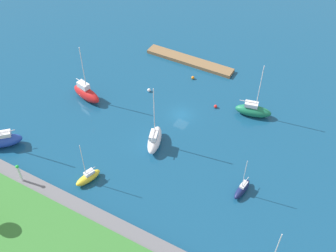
{
  "coord_description": "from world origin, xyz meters",
  "views": [
    {
      "loc": [
        -25.18,
        51.3,
        52.4
      ],
      "look_at": [
        0.0,
        5.32,
        1.5
      ],
      "focal_mm": 42.46,
      "sensor_mm": 36.0,
      "label": 1
    }
  ],
  "objects_px": {
    "sailboat_red_off_beacon": "(86,93)",
    "sailboat_white_along_channel": "(155,139)",
    "sailboat_navy_far_south": "(242,189)",
    "sailboat_green_far_north": "(253,110)",
    "mooring_buoy_white": "(149,90)",
    "mooring_buoy_orange": "(193,78)",
    "pier_dock": "(189,61)",
    "sailboat_yellow_outer_mooring": "(88,177)",
    "mooring_buoy_red": "(216,106)",
    "sailboat_blue_inner_mooring": "(3,140)",
    "harbor_beacon": "(19,172)"
  },
  "relations": [
    {
      "from": "mooring_buoy_red",
      "to": "harbor_beacon",
      "type": "bearing_deg",
      "value": 58.53
    },
    {
      "from": "sailboat_yellow_outer_mooring",
      "to": "sailboat_blue_inner_mooring",
      "type": "relative_size",
      "value": 0.67
    },
    {
      "from": "harbor_beacon",
      "to": "sailboat_white_along_channel",
      "type": "xyz_separation_m",
      "value": [
        -14.43,
        -18.01,
        -1.76
      ]
    },
    {
      "from": "harbor_beacon",
      "to": "mooring_buoy_white",
      "type": "relative_size",
      "value": 5.13
    },
    {
      "from": "mooring_buoy_orange",
      "to": "pier_dock",
      "type": "bearing_deg",
      "value": -56.84
    },
    {
      "from": "mooring_buoy_red",
      "to": "mooring_buoy_white",
      "type": "distance_m",
      "value": 14.33
    },
    {
      "from": "sailboat_green_far_north",
      "to": "sailboat_yellow_outer_mooring",
      "type": "bearing_deg",
      "value": -135.53
    },
    {
      "from": "sailboat_navy_far_south",
      "to": "sailboat_green_far_north",
      "type": "height_order",
      "value": "sailboat_green_far_north"
    },
    {
      "from": "sailboat_navy_far_south",
      "to": "mooring_buoy_red",
      "type": "height_order",
      "value": "sailboat_navy_far_south"
    },
    {
      "from": "pier_dock",
      "to": "harbor_beacon",
      "type": "relative_size",
      "value": 5.54
    },
    {
      "from": "sailboat_yellow_outer_mooring",
      "to": "mooring_buoy_red",
      "type": "distance_m",
      "value": 29.06
    },
    {
      "from": "pier_dock",
      "to": "mooring_buoy_red",
      "type": "xyz_separation_m",
      "value": [
        -11.5,
        11.49,
        -0.05
      ]
    },
    {
      "from": "mooring_buoy_white",
      "to": "mooring_buoy_orange",
      "type": "bearing_deg",
      "value": -126.56
    },
    {
      "from": "sailboat_blue_inner_mooring",
      "to": "mooring_buoy_white",
      "type": "relative_size",
      "value": 17.92
    },
    {
      "from": "sailboat_red_off_beacon",
      "to": "mooring_buoy_orange",
      "type": "distance_m",
      "value": 22.87
    },
    {
      "from": "sailboat_blue_inner_mooring",
      "to": "mooring_buoy_orange",
      "type": "bearing_deg",
      "value": -164.7
    },
    {
      "from": "harbor_beacon",
      "to": "sailboat_green_far_north",
      "type": "bearing_deg",
      "value": -128.54
    },
    {
      "from": "harbor_beacon",
      "to": "sailboat_yellow_outer_mooring",
      "type": "xyz_separation_m",
      "value": [
        -8.87,
        -5.74,
        -2.33
      ]
    },
    {
      "from": "mooring_buoy_white",
      "to": "mooring_buoy_orange",
      "type": "relative_size",
      "value": 1.08
    },
    {
      "from": "sailboat_green_far_north",
      "to": "mooring_buoy_orange",
      "type": "distance_m",
      "value": 16.02
    },
    {
      "from": "sailboat_navy_far_south",
      "to": "sailboat_green_far_north",
      "type": "relative_size",
      "value": 0.67
    },
    {
      "from": "sailboat_red_off_beacon",
      "to": "sailboat_white_along_channel",
      "type": "relative_size",
      "value": 0.98
    },
    {
      "from": "sailboat_white_along_channel",
      "to": "sailboat_green_far_north",
      "type": "xyz_separation_m",
      "value": [
        -12.69,
        -16.04,
        -0.15
      ]
    },
    {
      "from": "pier_dock",
      "to": "sailboat_green_far_north",
      "type": "relative_size",
      "value": 1.76
    },
    {
      "from": "sailboat_green_far_north",
      "to": "mooring_buoy_red",
      "type": "relative_size",
      "value": 17.62
    },
    {
      "from": "mooring_buoy_white",
      "to": "pier_dock",
      "type": "bearing_deg",
      "value": -101.3
    },
    {
      "from": "pier_dock",
      "to": "sailboat_red_off_beacon",
      "type": "xyz_separation_m",
      "value": [
        12.53,
        21.57,
        1.15
      ]
    },
    {
      "from": "sailboat_navy_far_south",
      "to": "mooring_buoy_orange",
      "type": "xyz_separation_m",
      "value": [
        20.12,
        -23.13,
        -0.42
      ]
    },
    {
      "from": "sailboat_white_along_channel",
      "to": "mooring_buoy_white",
      "type": "bearing_deg",
      "value": 16.18
    },
    {
      "from": "pier_dock",
      "to": "sailboat_red_off_beacon",
      "type": "height_order",
      "value": "sailboat_red_off_beacon"
    },
    {
      "from": "pier_dock",
      "to": "mooring_buoy_red",
      "type": "distance_m",
      "value": 16.26
    },
    {
      "from": "mooring_buoy_red",
      "to": "sailboat_green_far_north",
      "type": "bearing_deg",
      "value": -168.59
    },
    {
      "from": "sailboat_navy_far_south",
      "to": "mooring_buoy_white",
      "type": "xyz_separation_m",
      "value": [
        26.22,
        -14.9,
        -0.4
      ]
    },
    {
      "from": "harbor_beacon",
      "to": "sailboat_white_along_channel",
      "type": "bearing_deg",
      "value": -128.71
    },
    {
      "from": "pier_dock",
      "to": "sailboat_green_far_north",
      "type": "bearing_deg",
      "value": 151.74
    },
    {
      "from": "mooring_buoy_orange",
      "to": "sailboat_yellow_outer_mooring",
      "type": "bearing_deg",
      "value": 84.84
    },
    {
      "from": "sailboat_navy_far_south",
      "to": "sailboat_yellow_outer_mooring",
      "type": "distance_m",
      "value": 25.17
    },
    {
      "from": "sailboat_green_far_north",
      "to": "mooring_buoy_red",
      "type": "xyz_separation_m",
      "value": [
        7.17,
        1.45,
        -0.92
      ]
    },
    {
      "from": "pier_dock",
      "to": "sailboat_yellow_outer_mooring",
      "type": "bearing_deg",
      "value": 90.64
    },
    {
      "from": "pier_dock",
      "to": "sailboat_white_along_channel",
      "type": "distance_m",
      "value": 26.77
    },
    {
      "from": "pier_dock",
      "to": "sailboat_red_off_beacon",
      "type": "bearing_deg",
      "value": 59.85
    },
    {
      "from": "sailboat_green_far_north",
      "to": "mooring_buoy_orange",
      "type": "xyz_separation_m",
      "value": [
        15.26,
        -4.81,
        -0.92
      ]
    },
    {
      "from": "pier_dock",
      "to": "mooring_buoy_orange",
      "type": "relative_size",
      "value": 30.56
    },
    {
      "from": "mooring_buoy_white",
      "to": "sailboat_yellow_outer_mooring",
      "type": "bearing_deg",
      "value": 97.14
    },
    {
      "from": "sailboat_green_far_north",
      "to": "mooring_buoy_white",
      "type": "distance_m",
      "value": 21.65
    },
    {
      "from": "sailboat_red_off_beacon",
      "to": "sailboat_green_far_north",
      "type": "xyz_separation_m",
      "value": [
        -31.2,
        -11.54,
        -0.28
      ]
    },
    {
      "from": "pier_dock",
      "to": "sailboat_green_far_north",
      "type": "height_order",
      "value": "sailboat_green_far_north"
    },
    {
      "from": "sailboat_white_along_channel",
      "to": "sailboat_green_far_north",
      "type": "height_order",
      "value": "sailboat_white_along_channel"
    },
    {
      "from": "sailboat_red_off_beacon",
      "to": "mooring_buoy_red",
      "type": "distance_m",
      "value": 26.09
    },
    {
      "from": "pier_dock",
      "to": "mooring_buoy_orange",
      "type": "distance_m",
      "value": 6.24
    }
  ]
}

